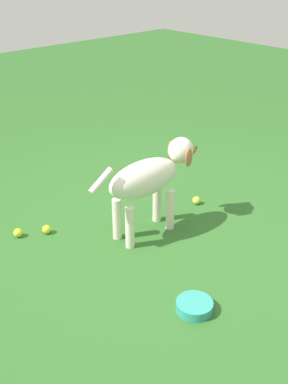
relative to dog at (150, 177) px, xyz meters
name	(u,v)px	position (x,y,z in m)	size (l,w,h in m)	color
ground	(158,246)	(0.10, 0.19, -0.44)	(14.00, 14.00, 0.00)	#2D6026
dog	(150,177)	(0.00, 0.00, 0.00)	(0.99, 0.25, 0.67)	silver
tennis_ball_0	(47,229)	(0.60, -0.49, -0.41)	(0.07, 0.07, 0.07)	#C5DF29
tennis_ball_1	(196,200)	(-0.56, -0.03, -0.41)	(0.07, 0.07, 0.07)	#C3E341
tennis_ball_2	(18,233)	(0.78, -0.59, -0.41)	(0.07, 0.07, 0.07)	#CED529
water_bowl	(194,306)	(0.41, 0.82, -0.41)	(0.22, 0.22, 0.06)	teal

